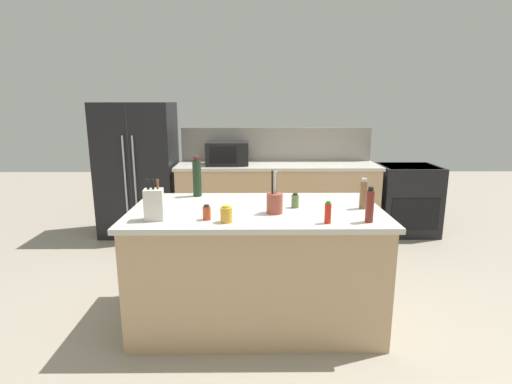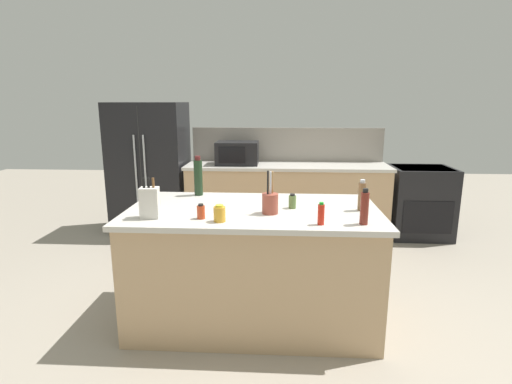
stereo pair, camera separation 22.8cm
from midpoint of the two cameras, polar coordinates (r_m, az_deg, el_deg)
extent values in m
plane|color=gray|center=(3.47, 1.62, -17.50)|extent=(14.00, 14.00, 0.00)
cube|color=tan|center=(5.36, 5.60, -1.28)|extent=(2.61, 0.62, 0.90)
cube|color=beige|center=(5.26, 5.71, 3.68)|extent=(2.65, 0.66, 0.04)
cube|color=gray|center=(5.54, 5.64, 6.75)|extent=(2.61, 0.03, 0.46)
cube|color=tan|center=(3.27, 1.67, -10.67)|extent=(1.88, 0.99, 0.90)
cube|color=beige|center=(3.11, 1.72, -2.71)|extent=(1.94, 1.05, 0.04)
cube|color=black|center=(5.56, -13.76, 3.34)|extent=(0.97, 0.72, 1.74)
cube|color=#2D2D2D|center=(5.22, -14.90, 2.68)|extent=(0.01, 0.00, 1.65)
cylinder|color=#ADB2B7|center=(5.23, -15.59, 2.64)|extent=(0.02, 0.02, 0.96)
cylinder|color=#ADB2B7|center=(5.19, -14.34, 2.64)|extent=(0.02, 0.02, 0.96)
cube|color=black|center=(5.70, 23.42, -1.34)|extent=(0.76, 0.64, 0.92)
cube|color=black|center=(5.44, 24.46, -3.35)|extent=(0.61, 0.01, 0.41)
cube|color=black|center=(5.62, 23.83, 3.12)|extent=(0.68, 0.58, 0.02)
cube|color=black|center=(5.25, -1.44, 5.58)|extent=(0.55, 0.38, 0.30)
cube|color=black|center=(5.07, -2.18, 5.31)|extent=(0.34, 0.01, 0.21)
cube|color=beige|center=(2.90, -12.79, -1.53)|extent=(0.14, 0.11, 0.22)
cylinder|color=black|center=(2.87, -13.57, 1.27)|extent=(0.02, 0.02, 0.07)
cylinder|color=black|center=(2.87, -12.93, 1.28)|extent=(0.02, 0.02, 0.07)
cylinder|color=brown|center=(2.86, -12.29, 1.28)|extent=(0.02, 0.02, 0.07)
cylinder|color=brown|center=(2.95, 4.25, -1.68)|extent=(0.12, 0.12, 0.15)
cylinder|color=olive|center=(2.93, 4.59, 1.30)|extent=(0.01, 0.05, 0.18)
cylinder|color=black|center=(2.92, 3.94, 1.29)|extent=(0.01, 0.05, 0.18)
cylinder|color=#B2B2B7|center=(2.90, 4.34, 1.20)|extent=(0.01, 0.03, 0.18)
cylinder|color=gold|center=(2.76, -2.87, -3.21)|extent=(0.08, 0.08, 0.10)
cylinder|color=gold|center=(2.74, -2.89, -2.00)|extent=(0.05, 0.05, 0.02)
cylinder|color=black|center=(3.53, -6.42, 2.02)|extent=(0.07, 0.07, 0.31)
cylinder|color=#4C1919|center=(3.50, -6.49, 4.82)|extent=(0.05, 0.05, 0.04)
cylinder|color=brown|center=(3.15, 16.90, -0.67)|extent=(0.06, 0.06, 0.21)
cylinder|color=#B2B2B7|center=(3.13, 17.04, 1.46)|extent=(0.04, 0.04, 0.03)
cylinder|color=maroon|center=(2.80, 17.50, -2.28)|extent=(0.06, 0.06, 0.22)
cylinder|color=black|center=(2.78, 17.67, 0.18)|extent=(0.04, 0.04, 0.03)
cylinder|color=#B73D1E|center=(2.83, -5.59, -2.92)|extent=(0.06, 0.06, 0.09)
cylinder|color=black|center=(2.82, -5.61, -1.86)|extent=(0.04, 0.04, 0.02)
cylinder|color=#567038|center=(3.12, 7.31, -1.44)|extent=(0.06, 0.06, 0.10)
cylinder|color=black|center=(3.11, 7.34, -0.41)|extent=(0.04, 0.04, 0.02)
cylinder|color=red|center=(2.74, 11.65, -3.21)|extent=(0.05, 0.05, 0.14)
cylinder|color=green|center=(2.72, 11.72, -1.63)|extent=(0.03, 0.03, 0.02)
camera|label=1|loc=(0.11, -88.10, 0.44)|focal=28.00mm
camera|label=2|loc=(0.11, 91.90, -0.44)|focal=28.00mm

